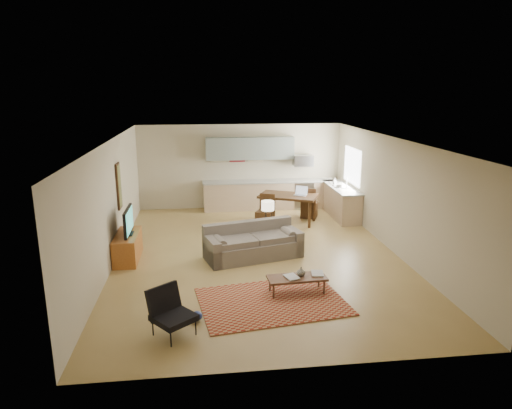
{
  "coord_description": "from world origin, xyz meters",
  "views": [
    {
      "loc": [
        -1.26,
        -10.03,
        3.83
      ],
      "look_at": [
        0.0,
        0.3,
        1.15
      ],
      "focal_mm": 32.0,
      "sensor_mm": 36.0,
      "label": 1
    }
  ],
  "objects": [
    {
      "name": "upper_cabinets",
      "position": [
        0.3,
        4.33,
        1.95
      ],
      "size": [
        2.8,
        0.34,
        0.7
      ],
      "primitive_type": "cube",
      "color": "gray",
      "rests_on": "room"
    },
    {
      "name": "rug",
      "position": [
        -0.04,
        -2.44,
        0.01
      ],
      "size": [
        2.85,
        2.17,
        0.02
      ],
      "primitive_type": "cube",
      "rotation": [
        0.0,
        0.0,
        0.15
      ],
      "color": "maroon",
      "rests_on": "floor"
    },
    {
      "name": "tv",
      "position": [
        -2.93,
        0.08,
        0.9
      ],
      "size": [
        0.1,
        1.01,
        0.6
      ],
      "primitive_type": null,
      "color": "black",
      "rests_on": "tv_credenza"
    },
    {
      "name": "armchair",
      "position": [
        -1.76,
        -3.4,
        0.38
      ],
      "size": [
        0.95,
        0.95,
        0.77
      ],
      "primitive_type": null,
      "rotation": [
        0.0,
        0.0,
        0.68
      ],
      "color": "black",
      "rests_on": "floor"
    },
    {
      "name": "dining_table",
      "position": [
        1.21,
        2.56,
        0.41
      ],
      "size": [
        1.86,
        1.53,
        0.82
      ],
      "primitive_type": null,
      "rotation": [
        0.0,
        0.0,
        -0.43
      ],
      "color": "#331E0F",
      "rests_on": "floor"
    },
    {
      "name": "kitchen_range",
      "position": [
        2.0,
        4.18,
        0.45
      ],
      "size": [
        0.62,
        0.62,
        0.9
      ],
      "primitive_type": "cube",
      "color": "#A5A8AD",
      "rests_on": "ground"
    },
    {
      "name": "kitchen_counter_back",
      "position": [
        0.9,
        4.18,
        0.46
      ],
      "size": [
        4.26,
        0.64,
        0.92
      ],
      "primitive_type": null,
      "color": "tan",
      "rests_on": "ground"
    },
    {
      "name": "book_b",
      "position": [
        0.8,
        -2.03,
        0.35
      ],
      "size": [
        0.33,
        0.39,
        0.02
      ],
      "primitive_type": "imported",
      "rotation": [
        0.0,
        0.0,
        -0.17
      ],
      "color": "navy",
      "rests_on": "coffee_table"
    },
    {
      "name": "kitchen_microwave",
      "position": [
        2.0,
        4.2,
        1.55
      ],
      "size": [
        0.62,
        0.4,
        0.35
      ],
      "primitive_type": "cube",
      "color": "#A5A8AD",
      "rests_on": "room"
    },
    {
      "name": "soap_bottle",
      "position": [
        2.83,
        3.39,
        1.02
      ],
      "size": [
        0.12,
        0.12,
        0.19
      ],
      "primitive_type": "imported",
      "rotation": [
        0.0,
        0.0,
        0.21
      ],
      "color": "beige",
      "rests_on": "kitchen_counter_right"
    },
    {
      "name": "tv_credenza",
      "position": [
        -2.98,
        0.08,
        0.3
      ],
      "size": [
        0.5,
        1.31,
        0.6
      ],
      "primitive_type": null,
      "color": "brown",
      "rests_on": "floor"
    },
    {
      "name": "room",
      "position": [
        0.0,
        0.0,
        1.35
      ],
      "size": [
        9.0,
        9.0,
        9.0
      ],
      "color": "olive",
      "rests_on": "ground"
    },
    {
      "name": "window_right",
      "position": [
        3.23,
        3.0,
        1.55
      ],
      "size": [
        0.02,
        1.4,
        1.05
      ],
      "primitive_type": "cube",
      "color": "white",
      "rests_on": "room"
    },
    {
      "name": "dining_chair_near",
      "position": [
        0.48,
        2.13,
        0.47
      ],
      "size": [
        0.61,
        0.62,
        0.94
      ],
      "primitive_type": null,
      "rotation": [
        0.0,
        0.0,
        -0.46
      ],
      "color": "#331E0F",
      "rests_on": "floor"
    },
    {
      "name": "table_lamp",
      "position": [
        0.32,
        0.55,
        0.92
      ],
      "size": [
        0.39,
        0.39,
        0.52
      ],
      "primitive_type": null,
      "rotation": [
        0.0,
        0.0,
        -0.26
      ],
      "color": "beige",
      "rests_on": "console_table"
    },
    {
      "name": "dining_chair_far",
      "position": [
        1.95,
        2.99,
        0.47
      ],
      "size": [
        0.61,
        0.62,
        0.95
      ],
      "primitive_type": null,
      "rotation": [
        0.0,
        0.0,
        2.71
      ],
      "color": "#331E0F",
      "rests_on": "floor"
    },
    {
      "name": "laptop",
      "position": [
        1.54,
        2.45,
        0.95
      ],
      "size": [
        0.43,
        0.4,
        0.26
      ],
      "primitive_type": null,
      "rotation": [
        0.0,
        0.0,
        -0.53
      ],
      "color": "#A5A8AD",
      "rests_on": "dining_table"
    },
    {
      "name": "kitchen_counter_right",
      "position": [
        2.93,
        3.0,
        0.46
      ],
      "size": [
        0.64,
        2.26,
        0.92
      ],
      "primitive_type": null,
      "color": "tan",
      "rests_on": "ground"
    },
    {
      "name": "console_table",
      "position": [
        0.32,
        0.55,
        0.33
      ],
      "size": [
        0.65,
        0.53,
        0.65
      ],
      "primitive_type": null,
      "rotation": [
        0.0,
        0.0,
        -0.31
      ],
      "color": "#331E0F",
      "rests_on": "floor"
    },
    {
      "name": "sofa",
      "position": [
        -0.12,
        -0.16,
        0.4
      ],
      "size": [
        2.46,
        1.55,
        0.79
      ],
      "primitive_type": null,
      "rotation": [
        0.0,
        0.0,
        0.26
      ],
      "color": "#685E54",
      "rests_on": "floor"
    },
    {
      "name": "vase",
      "position": [
        0.58,
        -2.09,
        0.42
      ],
      "size": [
        0.19,
        0.19,
        0.17
      ],
      "primitive_type": "imported",
      "rotation": [
        0.0,
        0.0,
        0.07
      ],
      "color": "black",
      "rests_on": "coffee_table"
    },
    {
      "name": "triptych",
      "position": [
        -0.1,
        4.47,
        1.75
      ],
      "size": [
        1.7,
        0.04,
        0.5
      ],
      "primitive_type": null,
      "color": "beige",
      "rests_on": "room"
    },
    {
      "name": "coffee_table",
      "position": [
        0.49,
        -2.14,
        0.17
      ],
      "size": [
        1.15,
        0.52,
        0.34
      ],
      "primitive_type": null,
      "rotation": [
        0.0,
        0.0,
        0.07
      ],
      "color": "#4C2E1D",
      "rests_on": "floor"
    },
    {
      "name": "book_a",
      "position": [
        0.27,
        -2.2,
        0.35
      ],
      "size": [
        0.4,
        0.44,
        0.03
      ],
      "primitive_type": "imported",
      "rotation": [
        0.0,
        0.0,
        0.3
      ],
      "color": "maroon",
      "rests_on": "coffee_table"
    },
    {
      "name": "wall_art_left",
      "position": [
        -3.21,
        0.9,
        1.55
      ],
      "size": [
        0.06,
        0.42,
        1.1
      ],
      "primitive_type": null,
      "color": "olive",
      "rests_on": "room"
    }
  ]
}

